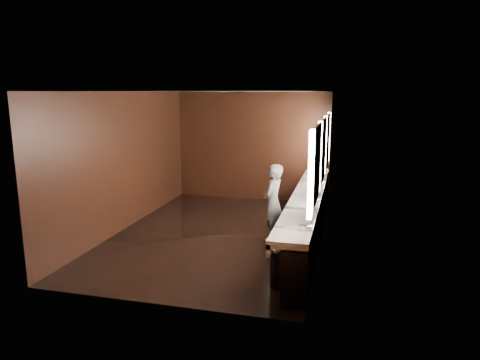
{
  "coord_description": "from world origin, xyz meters",
  "views": [
    {
      "loc": [
        2.4,
        -7.85,
        2.78
      ],
      "look_at": [
        0.43,
        0.0,
        1.12
      ],
      "focal_mm": 32.0,
      "sensor_mm": 36.0,
      "label": 1
    }
  ],
  "objects": [
    {
      "name": "sink_counter",
      "position": [
        1.79,
        0.0,
        0.5
      ],
      "size": [
        0.55,
        5.4,
        1.01
      ],
      "color": "black",
      "rests_on": "floor"
    },
    {
      "name": "wall_left",
      "position": [
        -2.0,
        0.0,
        1.4
      ],
      "size": [
        0.02,
        6.0,
        2.8
      ],
      "primitive_type": "cube",
      "color": "black",
      "rests_on": "floor"
    },
    {
      "name": "trash_bin",
      "position": [
        1.58,
        -2.04,
        0.28
      ],
      "size": [
        0.46,
        0.46,
        0.56
      ],
      "primitive_type": "cylinder",
      "rotation": [
        0.0,
        0.0,
        -0.34
      ],
      "color": "black",
      "rests_on": "floor"
    },
    {
      "name": "floor",
      "position": [
        0.0,
        0.0,
        0.0
      ],
      "size": [
        6.0,
        6.0,
        0.0
      ],
      "primitive_type": "plane",
      "color": "black",
      "rests_on": "ground"
    },
    {
      "name": "wall_front",
      "position": [
        0.0,
        -3.0,
        1.4
      ],
      "size": [
        4.0,
        0.02,
        2.8
      ],
      "primitive_type": "cube",
      "color": "black",
      "rests_on": "floor"
    },
    {
      "name": "wall_right",
      "position": [
        2.0,
        0.0,
        1.4
      ],
      "size": [
        0.02,
        6.0,
        2.8
      ],
      "primitive_type": "cube",
      "color": "black",
      "rests_on": "floor"
    },
    {
      "name": "mirror_band",
      "position": [
        1.98,
        -0.0,
        1.75
      ],
      "size": [
        0.06,
        5.03,
        1.15
      ],
      "color": "white",
      "rests_on": "wall_right"
    },
    {
      "name": "wall_back",
      "position": [
        0.0,
        3.0,
        1.4
      ],
      "size": [
        4.0,
        0.02,
        2.8
      ],
      "primitive_type": "cube",
      "color": "black",
      "rests_on": "floor"
    },
    {
      "name": "person",
      "position": [
        1.1,
        -0.08,
        0.74
      ],
      "size": [
        0.45,
        0.6,
        1.47
      ],
      "primitive_type": "imported",
      "rotation": [
        0.0,
        0.0,
        -1.77
      ],
      "color": "#9ACBE6",
      "rests_on": "floor"
    },
    {
      "name": "ceiling",
      "position": [
        0.0,
        0.0,
        2.8
      ],
      "size": [
        4.0,
        6.0,
        0.02
      ],
      "primitive_type": "cube",
      "color": "#2D2D2B",
      "rests_on": "wall_back"
    }
  ]
}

